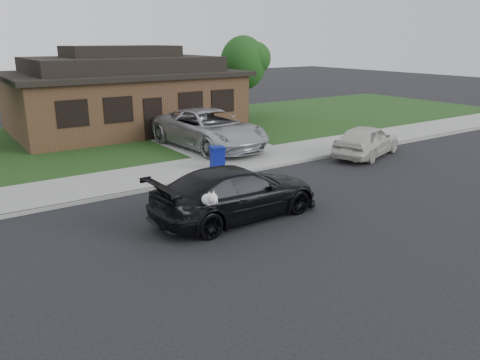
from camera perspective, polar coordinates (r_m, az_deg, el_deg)
ground at (r=13.59m, az=-6.76°, el=-5.48°), size 120.00×120.00×0.00m
sidewalk at (r=17.93m, az=-14.20°, el=-0.14°), size 60.00×3.00×0.12m
curb at (r=16.59m, az=-12.39°, el=-1.39°), size 60.00×0.12×0.12m
lawn at (r=25.40m, az=-20.53°, el=4.23°), size 60.00×13.00×0.13m
driveway at (r=24.76m, az=-5.20°, el=4.94°), size 4.50×13.00×0.14m
sedan at (r=13.84m, az=-0.46°, el=-1.54°), size 5.38×2.54×1.54m
minivan at (r=22.40m, az=-3.80°, el=6.26°), size 3.54×6.74×1.81m
white_compact at (r=22.01m, az=15.20°, el=4.67°), size 4.57×2.93×1.45m
recycling_bin at (r=18.74m, az=-2.77°, el=2.74°), size 0.67×0.67×0.91m
house at (r=28.12m, az=-14.00°, el=10.20°), size 12.60×8.60×4.65m
tree_1 at (r=31.25m, az=0.72°, el=14.20°), size 3.15×3.00×5.25m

